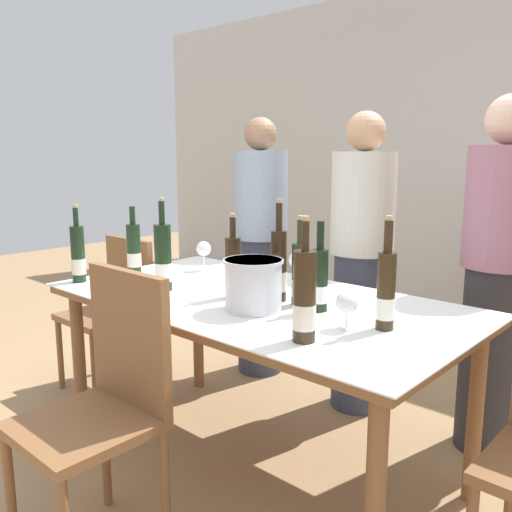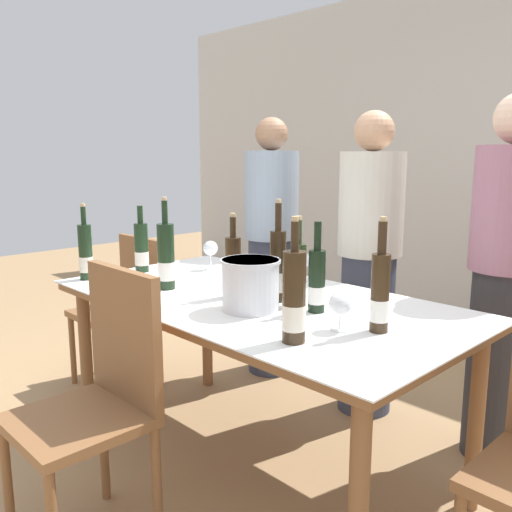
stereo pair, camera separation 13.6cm
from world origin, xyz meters
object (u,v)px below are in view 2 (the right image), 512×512
object	(u,v)px
chair_near_front	(100,389)
person_guest_left	(369,266)
ice_bucket	(250,283)
wine_glass_0	(301,261)
chair_left_end	(126,300)
wine_bottle_1	(380,293)
wine_bottle_4	(86,253)
person_host	(271,249)
wine_bottle_0	(141,248)
wine_bottle_2	(166,258)
wine_glass_1	(211,249)
wine_bottle_6	(317,281)
dining_table	(256,314)
wine_bottle_8	(294,300)
wine_glass_2	(340,305)
wine_bottle_7	(233,269)
person_guest_right	(506,283)
wine_bottle_5	(278,267)
wine_bottle_3	(298,276)

from	to	relation	value
chair_near_front	person_guest_left	world-z (taller)	person_guest_left
ice_bucket	wine_glass_0	distance (m)	0.52
chair_left_end	wine_bottle_1	bearing A→B (deg)	-2.95
wine_bottle_4	person_host	bearing A→B (deg)	84.13
wine_bottle_0	wine_bottle_2	world-z (taller)	wine_bottle_2
ice_bucket	wine_glass_1	xyz separation A→B (m)	(-0.69, 0.37, 0.00)
wine_bottle_1	wine_bottle_6	world-z (taller)	wine_bottle_1
wine_bottle_4	wine_glass_0	world-z (taller)	wine_bottle_4
dining_table	wine_glass_0	bearing A→B (deg)	98.48
person_host	ice_bucket	bearing A→B (deg)	-49.52
wine_bottle_6	wine_bottle_8	distance (m)	0.36
wine_bottle_4	wine_glass_2	xyz separation A→B (m)	(1.33, 0.25, -0.04)
wine_bottle_7	wine_glass_0	xyz separation A→B (m)	(0.02, 0.41, -0.02)
wine_bottle_2	wine_bottle_8	distance (m)	0.88
wine_glass_2	wine_bottle_6	bearing A→B (deg)	149.66
wine_bottle_2	chair_near_front	distance (m)	0.72
ice_bucket	person_guest_right	size ratio (longest dim) A/B	0.15
chair_left_end	wine_bottle_8	bearing A→B (deg)	-12.76
wine_bottle_1	wine_bottle_6	distance (m)	0.30
wine_bottle_6	wine_glass_0	world-z (taller)	wine_bottle_6
ice_bucket	chair_left_end	world-z (taller)	ice_bucket
wine_bottle_1	wine_glass_2	bearing A→B (deg)	-139.80
dining_table	wine_glass_2	world-z (taller)	wine_glass_2
wine_bottle_8	chair_left_end	size ratio (longest dim) A/B	0.47
wine_glass_1	person_guest_left	world-z (taller)	person_guest_left
wine_bottle_4	wine_bottle_2	bearing A→B (deg)	21.62
wine_bottle_4	wine_bottle_8	distance (m)	1.30
wine_bottle_4	wine_bottle_5	size ratio (longest dim) A/B	0.88
wine_bottle_6	person_host	bearing A→B (deg)	141.92
person_host	person_guest_right	xyz separation A→B (m)	(1.41, 0.02, 0.02)
wine_bottle_5	chair_left_end	bearing A→B (deg)	177.62
wine_bottle_3	wine_glass_1	world-z (taller)	wine_bottle_3
person_guest_right	wine_glass_1	bearing A→B (deg)	-154.84
wine_bottle_0	wine_bottle_3	xyz separation A→B (m)	(0.99, 0.09, -0.00)
wine_glass_2	person_guest_right	size ratio (longest dim) A/B	0.08
wine_bottle_0	chair_left_end	distance (m)	0.58
wine_bottle_1	person_host	world-z (taller)	person_host
wine_bottle_8	wine_glass_2	size ratio (longest dim) A/B	3.04
chair_left_end	person_host	size ratio (longest dim) A/B	0.55
ice_bucket	wine_bottle_4	world-z (taller)	wine_bottle_4
wine_bottle_5	person_host	world-z (taller)	person_host
wine_bottle_1	person_host	size ratio (longest dim) A/B	0.25
wine_bottle_7	wine_glass_2	distance (m)	0.59
wine_bottle_2	wine_glass_1	distance (m)	0.45
wine_bottle_7	chair_left_end	bearing A→B (deg)	172.77
wine_bottle_6	wine_bottle_8	bearing A→B (deg)	-62.20
wine_bottle_0	chair_near_front	world-z (taller)	wine_bottle_0
wine_bottle_6	wine_glass_0	xyz separation A→B (m)	(-0.36, 0.33, -0.02)
dining_table	wine_bottle_1	size ratio (longest dim) A/B	4.56
wine_bottle_4	wine_bottle_8	xyz separation A→B (m)	(1.30, 0.05, 0.01)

